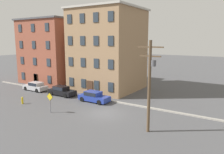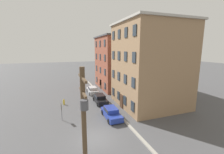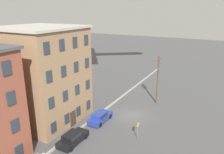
{
  "view_description": "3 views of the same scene",
  "coord_description": "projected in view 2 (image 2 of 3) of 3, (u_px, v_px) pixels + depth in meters",
  "views": [
    {
      "loc": [
        13.76,
        -20.07,
        8.49
      ],
      "look_at": [
        -1.38,
        3.72,
        3.63
      ],
      "focal_mm": 35.0,
      "sensor_mm": 36.0,
      "label": 1
    },
    {
      "loc": [
        14.21,
        -3.19,
        9.36
      ],
      "look_at": [
        -2.0,
        2.6,
        6.13
      ],
      "focal_mm": 24.0,
      "sensor_mm": 36.0,
      "label": 2
    },
    {
      "loc": [
        -28.45,
        -11.98,
        15.77
      ],
      "look_at": [
        0.75,
        3.84,
        5.43
      ],
      "focal_mm": 35.0,
      "sensor_mm": 36.0,
      "label": 3
    }
  ],
  "objects": [
    {
      "name": "car_black",
      "position": [
        100.0,
        99.0,
        26.43
      ],
      "size": [
        4.4,
        1.92,
        1.43
      ],
      "color": "black",
      "rests_on": "ground_plane"
    },
    {
      "name": "car_blue",
      "position": [
        111.0,
        112.0,
        20.61
      ],
      "size": [
        4.4,
        1.92,
        1.43
      ],
      "color": "#233899",
      "rests_on": "ground_plane"
    },
    {
      "name": "car_silver",
      "position": [
        93.0,
        90.0,
        32.06
      ],
      "size": [
        4.4,
        1.92,
        1.43
      ],
      "color": "#B7B7BC",
      "rests_on": "ground_plane"
    },
    {
      "name": "kerb_strip",
      "position": [
        133.0,
        130.0,
        17.4
      ],
      "size": [
        56.0,
        0.36,
        0.16
      ],
      "primitive_type": "cube",
      "color": "#9E998E",
      "rests_on": "ground_plane"
    },
    {
      "name": "apartment_corner",
      "position": [
        122.0,
        62.0,
        36.77
      ],
      "size": [
        11.53,
        11.71,
        12.36
      ],
      "color": "brown",
      "rests_on": "ground_plane"
    },
    {
      "name": "fire_hydrant",
      "position": [
        64.0,
        102.0,
        25.53
      ],
      "size": [
        0.24,
        0.34,
        0.96
      ],
      "color": "yellow",
      "rests_on": "ground_plane"
    },
    {
      "name": "ground_plane",
      "position": [
        95.0,
        138.0,
        15.93
      ],
      "size": [
        200.0,
        200.0,
        0.0
      ],
      "primitive_type": "plane",
      "color": "#4C4C4F"
    },
    {
      "name": "apartment_midblock",
      "position": [
        150.0,
        65.0,
        24.66
      ],
      "size": [
        10.73,
        10.54,
        13.6
      ],
      "color": "#9E7A56",
      "rests_on": "ground_plane"
    },
    {
      "name": "utility_pole",
      "position": [
        84.0,
        131.0,
        8.54
      ],
      "size": [
        2.4,
        0.44,
        8.44
      ],
      "color": "brown",
      "rests_on": "ground_plane"
    },
    {
      "name": "caution_sign",
      "position": [
        61.0,
        109.0,
        19.67
      ],
      "size": [
        1.0,
        0.08,
        2.43
      ],
      "color": "slate",
      "rests_on": "ground_plane"
    }
  ]
}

